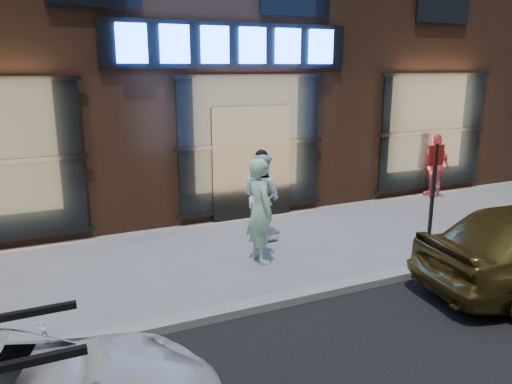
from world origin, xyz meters
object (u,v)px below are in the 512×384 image
passerby (434,165)px  sign_post (433,194)px  man_bowtie (260,211)px  man_cap (261,196)px

passerby → sign_post: 4.93m
man_bowtie → man_cap: 1.20m
passerby → sign_post: size_ratio=0.78×
man_cap → sign_post: 3.09m
man_cap → sign_post: bearing=-163.4°
man_cap → sign_post: (1.86, -2.44, 0.41)m
man_cap → man_bowtie: bearing=132.8°
man_cap → passerby: 5.41m
passerby → sign_post: (-3.45, -3.49, 0.44)m
passerby → sign_post: sign_post is taller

